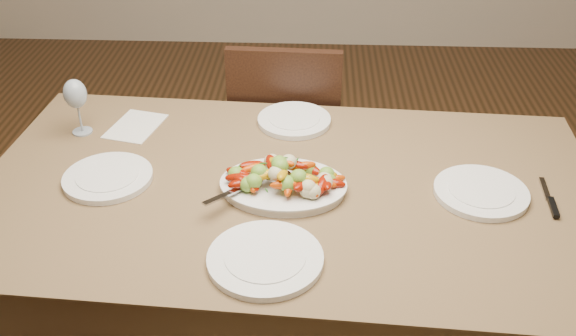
# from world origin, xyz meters

# --- Properties ---
(dining_table) EXTENTS (1.90, 1.14, 0.76)m
(dining_table) POSITION_xyz_m (0.02, 0.02, 0.38)
(dining_table) COLOR brown
(dining_table) RESTS_ON ground
(chair_far) EXTENTS (0.44, 0.44, 0.95)m
(chair_far) POSITION_xyz_m (-0.01, 0.77, 0.47)
(chair_far) COLOR black
(chair_far) RESTS_ON ground
(serving_platter) EXTENTS (0.37, 0.28, 0.02)m
(serving_platter) POSITION_xyz_m (0.01, -0.01, 0.77)
(serving_platter) COLOR white
(serving_platter) RESTS_ON dining_table
(roasted_vegetables) EXTENTS (0.30, 0.21, 0.09)m
(roasted_vegetables) POSITION_xyz_m (0.01, -0.01, 0.83)
(roasted_vegetables) COLOR #750F02
(roasted_vegetables) RESTS_ON serving_platter
(serving_spoon) EXTENTS (0.25, 0.23, 0.03)m
(serving_spoon) POSITION_xyz_m (-0.06, -0.04, 0.81)
(serving_spoon) COLOR #9EA0A8
(serving_spoon) RESTS_ON serving_platter
(plate_left) EXTENTS (0.26, 0.26, 0.02)m
(plate_left) POSITION_xyz_m (-0.52, 0.02, 0.77)
(plate_left) COLOR white
(plate_left) RESTS_ON dining_table
(plate_right) EXTENTS (0.27, 0.27, 0.02)m
(plate_right) POSITION_xyz_m (0.58, -0.00, 0.77)
(plate_right) COLOR white
(plate_right) RESTS_ON dining_table
(plate_far) EXTENTS (0.25, 0.25, 0.02)m
(plate_far) POSITION_xyz_m (0.03, 0.40, 0.77)
(plate_far) COLOR white
(plate_far) RESTS_ON dining_table
(plate_near) EXTENTS (0.29, 0.29, 0.02)m
(plate_near) POSITION_xyz_m (-0.02, -0.32, 0.77)
(plate_near) COLOR white
(plate_near) RESTS_ON dining_table
(wine_glass) EXTENTS (0.08, 0.08, 0.20)m
(wine_glass) POSITION_xyz_m (-0.68, 0.30, 0.86)
(wine_glass) COLOR #8C99A5
(wine_glass) RESTS_ON dining_table
(menu_card) EXTENTS (0.20, 0.24, 0.00)m
(menu_card) POSITION_xyz_m (-0.52, 0.35, 0.76)
(menu_card) COLOR silver
(menu_card) RESTS_ON dining_table
(table_knife) EXTENTS (0.04, 0.20, 0.01)m
(table_knife) POSITION_xyz_m (0.77, -0.02, 0.76)
(table_knife) COLOR #9EA0A8
(table_knife) RESTS_ON dining_table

